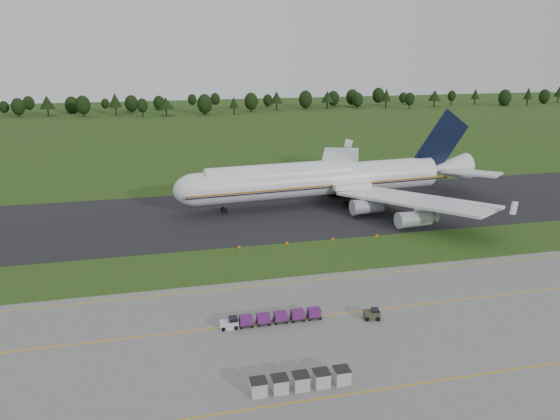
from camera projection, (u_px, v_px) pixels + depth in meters
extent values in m
plane|color=#284615|center=(272.00, 260.00, 97.09)|extent=(600.00, 600.00, 0.00)
cube|color=slate|center=(333.00, 364.00, 65.44)|extent=(300.00, 52.00, 0.06)
cube|color=black|center=(245.00, 214.00, 123.14)|extent=(300.00, 40.00, 0.08)
cube|color=#E5A40D|center=(306.00, 318.00, 76.59)|extent=(300.00, 0.25, 0.01)
cube|color=#E5A40D|center=(351.00, 394.00, 59.84)|extent=(300.00, 0.20, 0.01)
cube|color=#E5A40D|center=(285.00, 283.00, 87.76)|extent=(120.00, 0.20, 0.01)
cylinder|color=black|center=(19.00, 114.00, 289.26)|extent=(0.70, 0.70, 3.54)
sphere|color=black|center=(18.00, 107.00, 288.20)|extent=(7.01, 7.01, 7.01)
cylinder|color=black|center=(48.00, 112.00, 292.63)|extent=(0.70, 0.70, 3.93)
cone|color=black|center=(47.00, 102.00, 291.05)|extent=(7.89, 7.89, 6.98)
cylinder|color=black|center=(84.00, 113.00, 290.43)|extent=(0.70, 0.70, 4.03)
sphere|color=black|center=(83.00, 105.00, 289.23)|extent=(7.65, 7.65, 7.65)
cylinder|color=black|center=(116.00, 111.00, 296.26)|extent=(0.70, 0.70, 4.30)
cone|color=black|center=(115.00, 100.00, 294.53)|extent=(6.87, 6.87, 7.65)
cylinder|color=black|center=(143.00, 113.00, 289.12)|extent=(0.70, 0.70, 3.97)
sphere|color=black|center=(142.00, 105.00, 287.93)|extent=(5.73, 5.73, 5.73)
cylinder|color=black|center=(166.00, 112.00, 294.06)|extent=(0.70, 0.70, 3.57)
cone|color=black|center=(166.00, 103.00, 292.63)|extent=(8.60, 8.60, 6.34)
cylinder|color=black|center=(205.00, 111.00, 298.11)|extent=(0.70, 0.70, 3.85)
sphere|color=black|center=(205.00, 104.00, 296.96)|extent=(8.15, 8.15, 8.15)
cylinder|color=black|center=(234.00, 111.00, 301.64)|extent=(0.70, 0.70, 3.35)
cone|color=black|center=(234.00, 102.00, 300.28)|extent=(5.39, 5.39, 5.95)
cylinder|color=black|center=(251.00, 108.00, 311.67)|extent=(0.70, 0.70, 3.84)
sphere|color=black|center=(251.00, 101.00, 310.53)|extent=(7.59, 7.59, 7.59)
cylinder|color=black|center=(277.00, 107.00, 319.21)|extent=(0.70, 0.70, 3.96)
cone|color=black|center=(277.00, 97.00, 317.61)|extent=(7.13, 7.13, 7.03)
cylinder|color=black|center=(305.00, 106.00, 324.05)|extent=(0.70, 0.70, 3.82)
sphere|color=black|center=(306.00, 99.00, 322.90)|extent=(7.93, 7.93, 7.93)
cylinder|color=black|center=(327.00, 105.00, 327.55)|extent=(0.70, 0.70, 3.78)
cone|color=black|center=(327.00, 96.00, 326.03)|extent=(7.43, 7.43, 6.71)
cylinder|color=black|center=(357.00, 105.00, 329.63)|extent=(0.70, 0.70, 3.28)
sphere|color=black|center=(358.00, 100.00, 328.65)|extent=(6.68, 6.68, 6.68)
cylinder|color=black|center=(386.00, 105.00, 328.38)|extent=(0.70, 0.70, 4.24)
cone|color=black|center=(386.00, 95.00, 326.67)|extent=(5.80, 5.80, 7.54)
cylinder|color=black|center=(409.00, 105.00, 326.62)|extent=(0.70, 0.70, 3.78)
sphere|color=black|center=(410.00, 99.00, 325.49)|extent=(5.90, 5.90, 5.90)
cylinder|color=black|center=(434.00, 104.00, 336.90)|extent=(0.70, 0.70, 3.64)
cone|color=black|center=(435.00, 95.00, 335.43)|extent=(7.77, 7.77, 6.47)
cylinder|color=black|center=(451.00, 102.00, 343.69)|extent=(0.70, 0.70, 3.94)
sphere|color=black|center=(452.00, 96.00, 342.52)|extent=(5.10, 5.10, 5.10)
cylinder|color=black|center=(475.00, 102.00, 347.42)|extent=(0.70, 0.70, 3.67)
cone|color=black|center=(475.00, 94.00, 345.93)|extent=(5.05, 5.05, 6.53)
cylinder|color=black|center=(504.00, 103.00, 343.49)|extent=(0.70, 0.70, 3.19)
sphere|color=black|center=(505.00, 98.00, 342.54)|extent=(7.94, 7.94, 7.94)
cylinder|color=black|center=(527.00, 103.00, 341.21)|extent=(0.70, 0.70, 4.16)
cone|color=black|center=(528.00, 93.00, 339.54)|extent=(5.27, 5.27, 7.39)
cylinder|color=black|center=(544.00, 101.00, 354.85)|extent=(0.70, 0.70, 3.03)
sphere|color=black|center=(544.00, 96.00, 353.94)|extent=(7.07, 7.07, 7.07)
cylinder|color=black|center=(558.00, 100.00, 362.04)|extent=(0.70, 0.70, 3.77)
cone|color=black|center=(559.00, 91.00, 360.52)|extent=(6.22, 6.22, 6.70)
cylinder|color=white|center=(320.00, 180.00, 129.83)|extent=(59.75, 12.10, 7.37)
cylinder|color=white|center=(279.00, 176.00, 126.30)|extent=(35.14, 8.51, 5.75)
sphere|color=white|center=(196.00, 190.00, 121.05)|extent=(7.37, 7.37, 7.37)
cone|color=white|center=(448.00, 168.00, 140.13)|extent=(11.78, 7.88, 7.00)
cube|color=#C27F1D|center=(326.00, 186.00, 126.64)|extent=(65.29, 5.31, 0.36)
cube|color=white|center=(414.00, 200.00, 116.39)|extent=(26.52, 35.16, 0.56)
cube|color=white|center=(340.00, 164.00, 151.96)|extent=(22.23, 36.13, 0.56)
cylinder|color=#96989E|center=(367.00, 206.00, 120.91)|extent=(7.40, 3.84, 3.27)
cylinder|color=#96989E|center=(414.00, 219.00, 112.13)|extent=(7.40, 3.84, 3.27)
cylinder|color=#96989E|center=(323.00, 180.00, 144.38)|extent=(7.40, 3.84, 3.27)
cylinder|color=#96989E|center=(324.00, 170.00, 156.08)|extent=(7.40, 3.84, 3.27)
cube|color=black|center=(442.00, 142.00, 137.38)|extent=(14.92, 1.76, 16.43)
cube|color=white|center=(472.00, 173.00, 133.51)|extent=(12.45, 14.04, 0.46)
cube|color=white|center=(436.00, 161.00, 147.48)|extent=(11.12, 14.40, 0.46)
cylinder|color=slate|center=(224.00, 208.00, 124.27)|extent=(0.37, 0.37, 2.25)
cylinder|color=black|center=(224.00, 210.00, 124.40)|extent=(1.40, 1.02, 1.33)
cylinder|color=slate|center=(351.00, 202.00, 128.86)|extent=(0.37, 0.37, 2.25)
cylinder|color=black|center=(351.00, 204.00, 128.99)|extent=(1.40, 1.02, 1.33)
cylinder|color=slate|center=(336.00, 193.00, 137.24)|extent=(0.37, 0.37, 2.25)
cylinder|color=black|center=(336.00, 194.00, 137.37)|extent=(1.40, 1.02, 1.33)
cube|color=silver|center=(229.00, 324.00, 73.63)|extent=(2.51, 1.35, 1.06)
cylinder|color=black|center=(223.00, 329.00, 72.88)|extent=(0.58, 0.21, 0.58)
cube|color=black|center=(246.00, 324.00, 74.20)|extent=(1.93, 1.45, 0.12)
cube|color=#53195B|center=(246.00, 320.00, 74.03)|extent=(1.74, 1.35, 1.06)
cylinder|color=black|center=(241.00, 328.00, 73.45)|extent=(0.33, 0.14, 0.33)
cube|color=black|center=(263.00, 322.00, 74.74)|extent=(1.93, 1.45, 0.12)
cube|color=#53195B|center=(263.00, 318.00, 74.57)|extent=(1.74, 1.35, 1.06)
cylinder|color=black|center=(259.00, 326.00, 73.99)|extent=(0.33, 0.14, 0.33)
cube|color=black|center=(280.00, 320.00, 75.27)|extent=(1.93, 1.45, 0.12)
cube|color=#53195B|center=(280.00, 316.00, 75.10)|extent=(1.74, 1.35, 1.06)
cylinder|color=black|center=(276.00, 324.00, 74.52)|extent=(0.33, 0.14, 0.33)
cube|color=black|center=(297.00, 318.00, 75.81)|extent=(1.93, 1.45, 0.12)
cube|color=#53195B|center=(297.00, 314.00, 75.64)|extent=(1.74, 1.35, 1.06)
cylinder|color=black|center=(293.00, 322.00, 75.06)|extent=(0.33, 0.14, 0.33)
cube|color=black|center=(314.00, 316.00, 76.35)|extent=(1.93, 1.45, 0.12)
cube|color=#53195B|center=(314.00, 312.00, 76.18)|extent=(1.74, 1.35, 1.06)
cylinder|color=black|center=(310.00, 320.00, 75.60)|extent=(0.33, 0.14, 0.33)
cylinder|color=black|center=(229.00, 326.00, 73.70)|extent=(0.58, 0.21, 0.58)
cube|color=#353727|center=(372.00, 315.00, 76.06)|extent=(2.40, 1.72, 1.20)
cylinder|color=black|center=(368.00, 320.00, 75.37)|extent=(0.61, 0.22, 0.61)
cylinder|color=black|center=(375.00, 314.00, 76.93)|extent=(0.61, 0.22, 0.61)
cube|color=#ACACAC|center=(258.00, 388.00, 59.54)|extent=(1.70, 1.70, 1.70)
cube|color=black|center=(258.00, 381.00, 59.28)|extent=(1.81, 1.81, 0.09)
cube|color=#ACACAC|center=(280.00, 385.00, 60.07)|extent=(1.70, 1.70, 1.70)
cube|color=black|center=(280.00, 378.00, 59.81)|extent=(1.81, 1.81, 0.09)
cube|color=#ACACAC|center=(301.00, 382.00, 60.60)|extent=(1.70, 1.70, 1.70)
cube|color=black|center=(301.00, 375.00, 60.34)|extent=(1.81, 1.81, 0.09)
cube|color=#ACACAC|center=(321.00, 379.00, 61.14)|extent=(1.70, 1.70, 1.70)
cube|color=black|center=(322.00, 372.00, 60.88)|extent=(1.81, 1.81, 0.09)
cube|color=#ACACAC|center=(342.00, 376.00, 61.67)|extent=(1.70, 1.70, 1.70)
cube|color=black|center=(342.00, 369.00, 61.41)|extent=(1.81, 1.81, 0.09)
cube|color=orange|center=(239.00, 247.00, 102.43)|extent=(0.50, 0.12, 0.60)
cube|color=black|center=(239.00, 249.00, 102.51)|extent=(0.30, 0.30, 0.04)
cube|color=orange|center=(287.00, 243.00, 104.49)|extent=(0.50, 0.12, 0.60)
cube|color=black|center=(287.00, 245.00, 104.57)|extent=(0.30, 0.30, 0.04)
cube|color=orange|center=(333.00, 240.00, 106.54)|extent=(0.50, 0.12, 0.60)
cube|color=black|center=(333.00, 241.00, 106.62)|extent=(0.30, 0.30, 0.04)
cube|color=orange|center=(377.00, 236.00, 108.59)|extent=(0.50, 0.12, 0.60)
cube|color=black|center=(377.00, 237.00, 108.68)|extent=(0.30, 0.30, 0.04)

